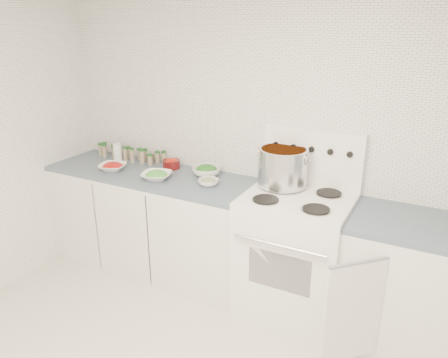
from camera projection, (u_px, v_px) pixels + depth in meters
room_walls at (133, 143)px, 2.12m from camera, size 3.54×3.04×2.52m
counter_left at (153, 221)px, 3.85m from camera, size 1.85×0.62×0.90m
stove at (295, 251)px, 3.26m from camera, size 0.76×0.70×1.36m
counter_right at (412, 285)px, 2.92m from camera, size 0.89×0.91×0.90m
stock_pot at (283, 166)px, 3.25m from camera, size 0.39×0.37×0.28m
bowl_tomato at (113, 167)px, 3.74m from camera, size 0.28×0.28×0.08m
bowl_snowpea at (157, 175)px, 3.53m from camera, size 0.29×0.29×0.08m
bowl_broccoli at (206, 170)px, 3.61m from camera, size 0.31×0.31×0.10m
bowl_zucchini at (208, 182)px, 3.40m from camera, size 0.18×0.18×0.06m
bowl_pepper at (171, 163)px, 3.78m from camera, size 0.15×0.15×0.09m
salt_canister at (118, 152)px, 3.99m from camera, size 0.08×0.08×0.15m
tin_can at (150, 158)px, 3.94m from camera, size 0.09×0.09×0.09m
spice_cluster at (130, 153)px, 4.01m from camera, size 0.72×0.15×0.14m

